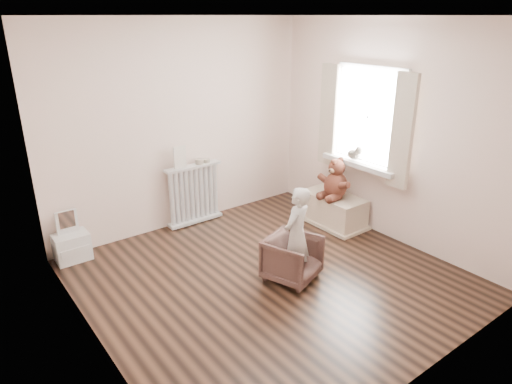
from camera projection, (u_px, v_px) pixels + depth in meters
floor at (270, 277)px, 4.85m from camera, size 3.60×3.60×0.01m
ceiling at (274, 15)px, 3.91m from camera, size 3.60×3.60×0.01m
back_wall at (182, 126)px, 5.72m from camera, size 3.60×0.02×2.60m
front_wall at (441, 224)px, 3.04m from camera, size 3.60×0.02×2.60m
left_wall at (82, 204)px, 3.37m from camera, size 0.02×3.60×2.60m
right_wall at (390, 133)px, 5.39m from camera, size 0.02×3.60×2.60m
window at (369, 117)px, 5.53m from camera, size 0.03×0.90×1.10m
window_sill at (360, 164)px, 5.69m from camera, size 0.22×1.10×0.06m
curtain_left at (402, 132)px, 5.07m from camera, size 0.06×0.26×1.30m
curtain_right at (329, 115)px, 5.92m from camera, size 0.06×0.26×1.30m
radiator at (194, 196)px, 5.99m from camera, size 0.77×0.14×0.81m
paper_doll at (180, 157)px, 5.69m from camera, size 0.17×0.01×0.28m
tin_a at (199, 161)px, 5.88m from camera, size 0.11×0.11×0.07m
tin_b at (207, 161)px, 5.95m from camera, size 0.09×0.09×0.05m
toy_vanity at (71, 238)px, 5.10m from camera, size 0.37×0.27×0.59m
armchair at (292, 258)px, 4.75m from camera, size 0.65×0.66×0.47m
child at (296, 235)px, 4.61m from camera, size 0.43×0.36×1.02m
toy_bench at (333, 209)px, 6.05m from camera, size 0.44×0.84×0.40m
teddy_bear at (336, 177)px, 5.82m from camera, size 0.45×0.36×0.52m
plush_cat at (354, 152)px, 5.72m from camera, size 0.17×0.24×0.19m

